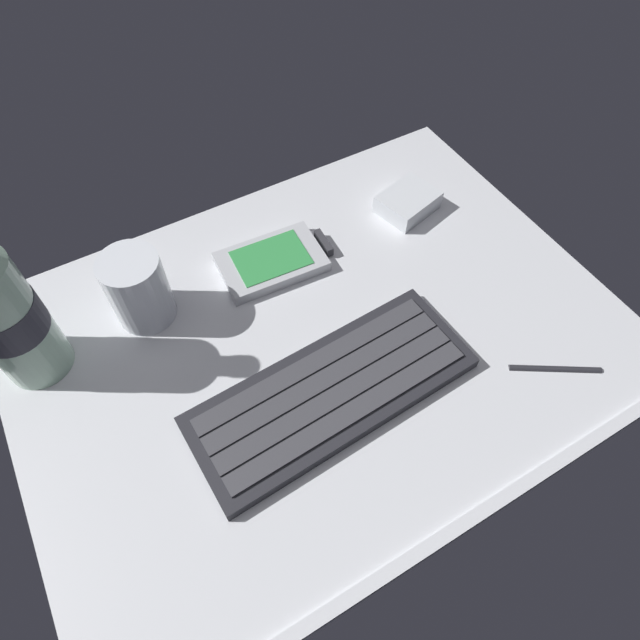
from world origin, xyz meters
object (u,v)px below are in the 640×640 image
object	(u,v)px
charger_block	(408,202)
stylus_pen	(556,368)
juice_cup	(139,291)
water_bottle	(1,312)
keyboard	(332,391)
handheld_device	(276,260)

from	to	relation	value
charger_block	stylus_pen	world-z (taller)	charger_block
juice_cup	water_bottle	bearing A→B (deg)	-176.99
keyboard	charger_block	size ratio (longest dim) A/B	4.22
charger_block	handheld_device	bearing A→B (deg)	179.62
charger_block	stylus_pen	xyz separation A→B (cm)	(-0.32, -27.15, -0.85)
handheld_device	stylus_pen	xyz separation A→B (cm)	(18.43, -27.27, -0.38)
keyboard	stylus_pen	world-z (taller)	keyboard
keyboard	juice_cup	bearing A→B (deg)	123.51
handheld_device	water_bottle	size ratio (longest dim) A/B	0.63
stylus_pen	handheld_device	bearing A→B (deg)	155.92
keyboard	water_bottle	world-z (taller)	water_bottle
keyboard	juice_cup	xyz separation A→B (cm)	(-12.57, 18.98, 3.10)
keyboard	juice_cup	world-z (taller)	juice_cup
charger_block	stylus_pen	distance (cm)	27.16
water_bottle	charger_block	xyz separation A→B (cm)	(46.32, -0.28, -7.81)
water_bottle	stylus_pen	distance (cm)	54.24
handheld_device	juice_cup	xyz separation A→B (cm)	(-15.72, 0.77, 3.18)
water_bottle	charger_block	world-z (taller)	water_bottle
keyboard	stylus_pen	size ratio (longest dim) A/B	3.11
juice_cup	stylus_pen	distance (cm)	44.34
stylus_pen	keyboard	bearing A→B (deg)	-170.91
keyboard	stylus_pen	distance (cm)	23.42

